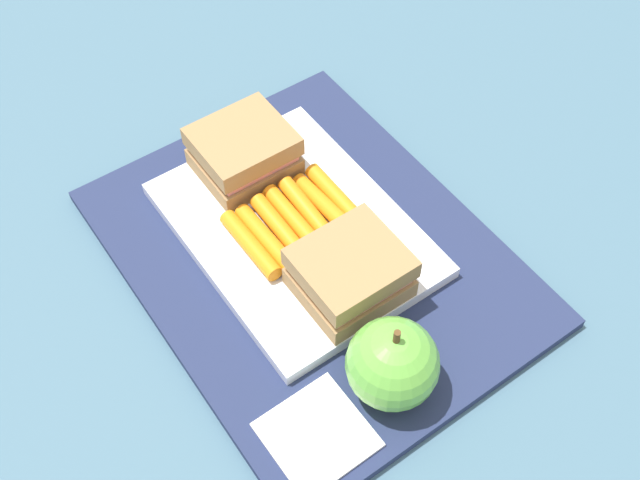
{
  "coord_description": "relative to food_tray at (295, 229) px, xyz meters",
  "views": [
    {
      "loc": [
        0.31,
        -0.21,
        0.54
      ],
      "look_at": [
        0.01,
        0.0,
        0.04
      ],
      "focal_mm": 43.58,
      "sensor_mm": 36.0,
      "label": 1
    }
  ],
  "objects": [
    {
      "name": "food_tray",
      "position": [
        0.0,
        0.0,
        0.0
      ],
      "size": [
        0.23,
        0.17,
        0.01
      ],
      "primitive_type": "cube",
      "color": "white",
      "rests_on": "lunchbag_mat"
    },
    {
      "name": "sandwich_half_left",
      "position": [
        -0.08,
        0.0,
        0.03
      ],
      "size": [
        0.07,
        0.08,
        0.04
      ],
      "color": "#9E7A4C",
      "rests_on": "food_tray"
    },
    {
      "name": "carrot_sticks_bundle",
      "position": [
        0.0,
        0.0,
        0.01
      ],
      "size": [
        0.08,
        0.1,
        0.02
      ],
      "color": "orange",
      "rests_on": "food_tray"
    },
    {
      "name": "sandwich_half_right",
      "position": [
        0.08,
        0.0,
        0.03
      ],
      "size": [
        0.07,
        0.08,
        0.04
      ],
      "color": "#9E7A4C",
      "rests_on": "food_tray"
    },
    {
      "name": "lunchbag_mat",
      "position": [
        0.03,
        0.0,
        -0.01
      ],
      "size": [
        0.36,
        0.28,
        0.01
      ],
      "primitive_type": "cube",
      "color": "navy",
      "rests_on": "ground_plane"
    },
    {
      "name": "paper_napkin",
      "position": [
        0.16,
        -0.09,
        -0.0
      ],
      "size": [
        0.07,
        0.07,
        0.0
      ],
      "primitive_type": "cube",
      "rotation": [
        0.0,
        0.0,
        0.01
      ],
      "color": "white",
      "rests_on": "lunchbag_mat"
    },
    {
      "name": "apple",
      "position": [
        0.16,
        -0.02,
        0.03
      ],
      "size": [
        0.07,
        0.07,
        0.08
      ],
      "color": "#66B742",
      "rests_on": "lunchbag_mat"
    },
    {
      "name": "ground_plane",
      "position": [
        0.03,
        0.0,
        -0.02
      ],
      "size": [
        2.4,
        2.4,
        0.0
      ],
      "primitive_type": "plane",
      "color": "#42667A"
    }
  ]
}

